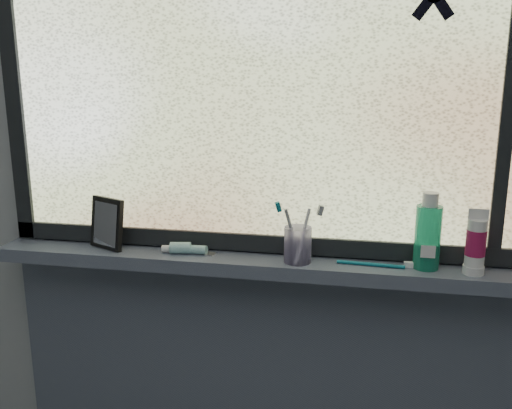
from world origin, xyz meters
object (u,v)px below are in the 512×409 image
object	(u,v)px
toothbrush_cup	(298,245)
vanity_mirror	(107,223)
mouthwash_bottle	(428,231)
cream_tube	(476,240)

from	to	relation	value
toothbrush_cup	vanity_mirror	bearing A→B (deg)	178.22
mouthwash_bottle	cream_tube	distance (m)	0.12
toothbrush_cup	cream_tube	xyz separation A→B (m)	(0.46, -0.00, 0.04)
toothbrush_cup	mouthwash_bottle	size ratio (longest dim) A/B	0.58
vanity_mirror	mouthwash_bottle	size ratio (longest dim) A/B	0.89
vanity_mirror	mouthwash_bottle	distance (m)	0.91
vanity_mirror	cream_tube	world-z (taller)	cream_tube
mouthwash_bottle	cream_tube	size ratio (longest dim) A/B	1.37
vanity_mirror	toothbrush_cup	xyz separation A→B (m)	(0.57, -0.02, -0.03)
mouthwash_bottle	toothbrush_cup	bearing A→B (deg)	-176.94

